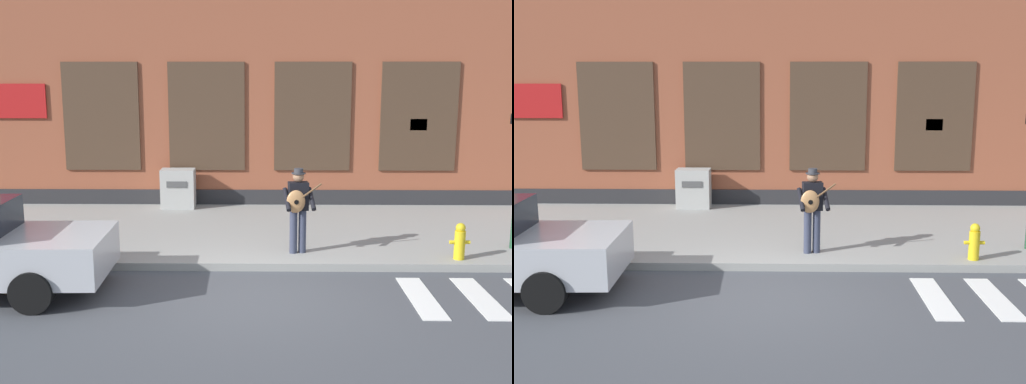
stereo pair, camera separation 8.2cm
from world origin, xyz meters
The scene contains 6 objects.
ground_plane centered at (0.00, 0.00, 0.00)m, with size 160.00×160.00×0.00m, color #424449.
sidewalk centered at (0.00, 3.96, 0.07)m, with size 28.00×5.26×0.15m.
building_backdrop centered at (0.00, 8.58, 3.14)m, with size 28.00×4.06×6.28m.
busker centered at (0.78, 2.03, 1.10)m, with size 0.75×0.59×1.67m.
utility_box centered at (-2.13, 6.14, 0.66)m, with size 0.87×0.56×1.03m.
fire_hydrant centered at (3.82, 1.67, 0.49)m, with size 0.38×0.20×0.70m.
Camera 2 is at (0.23, -9.25, 3.53)m, focal length 42.00 mm.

